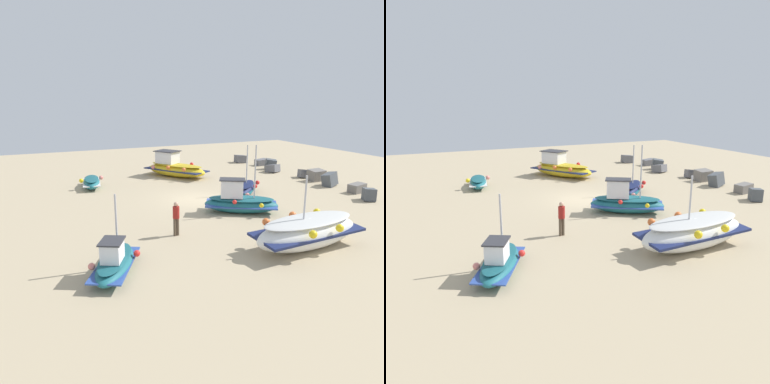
# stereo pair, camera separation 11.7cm
# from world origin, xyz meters

# --- Properties ---
(ground_plane) EXTENTS (52.55, 52.55, 0.00)m
(ground_plane) POSITION_xyz_m (0.00, 0.00, 0.00)
(ground_plane) COLOR tan
(fishing_boat_0) EXTENTS (5.76, 4.75, 2.14)m
(fishing_boat_0) POSITION_xyz_m (-7.40, 1.49, 0.72)
(fishing_boat_0) COLOR gold
(fishing_boat_0) RESTS_ON ground_plane
(fishing_boat_1) EXTENTS (3.61, 2.67, 2.98)m
(fishing_boat_1) POSITION_xyz_m (8.20, -7.28, 0.45)
(fishing_boat_1) COLOR #1E6670
(fishing_boat_1) RESTS_ON ground_plane
(fishing_boat_2) EXTENTS (3.26, 3.09, 3.40)m
(fishing_boat_2) POSITION_xyz_m (0.21, 3.60, 0.44)
(fishing_boat_2) COLOR navy
(fishing_boat_2) RESTS_ON ground_plane
(fishing_boat_3) EXTENTS (3.49, 4.39, 3.96)m
(fishing_boat_3) POSITION_xyz_m (3.52, 1.08, 0.63)
(fishing_boat_3) COLOR #1E6670
(fishing_boat_3) RESTS_ON ground_plane
(fishing_boat_4) EXTENTS (3.37, 1.89, 0.84)m
(fishing_boat_4) POSITION_xyz_m (-6.21, -5.61, 0.40)
(fishing_boat_4) COLOR #1E6670
(fishing_boat_4) RESTS_ON ground_plane
(fishing_boat_5) EXTENTS (2.51, 5.55, 3.35)m
(fishing_boat_5) POSITION_xyz_m (9.28, 1.02, 0.76)
(fishing_boat_5) COLOR white
(fishing_boat_5) RESTS_ON ground_plane
(person_walking) EXTENTS (0.32, 0.32, 1.68)m
(person_walking) POSITION_xyz_m (5.47, -3.67, 0.97)
(person_walking) COLOR brown
(person_walking) RESTS_ON ground_plane
(breakwater_rocks) EXTENTS (22.99, 2.60, 1.21)m
(breakwater_rocks) POSITION_xyz_m (0.64, 10.56, 0.40)
(breakwater_rocks) COLOR slate
(breakwater_rocks) RESTS_ON ground_plane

